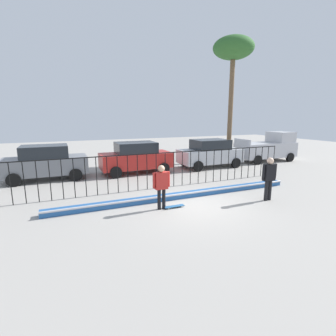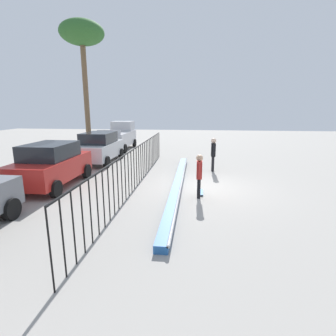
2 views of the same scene
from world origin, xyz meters
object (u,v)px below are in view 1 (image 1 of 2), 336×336
object	(u,v)px
parked_car_silver	(210,153)
pickup_truck	(268,148)
skateboarder	(161,183)
camera_operator	(269,175)
parked_car_red	(136,157)
palm_tree_tall	(233,52)
parked_car_gray	(46,162)
skateboard	(174,206)

from	to	relation	value
parked_car_silver	pickup_truck	size ratio (longest dim) A/B	0.91
skateboarder	camera_operator	size ratio (longest dim) A/B	0.93
parked_car_red	palm_tree_tall	bearing A→B (deg)	11.71
skateboarder	parked_car_silver	distance (m)	8.67
parked_car_gray	parked_car_red	bearing A→B (deg)	-1.75
skateboard	pickup_truck	world-z (taller)	pickup_truck
parked_car_red	palm_tree_tall	xyz separation A→B (m)	(8.08, 1.62, 7.14)
skateboard	parked_car_red	size ratio (longest dim) A/B	0.19
skateboard	palm_tree_tall	distance (m)	14.25
camera_operator	skateboard	bearing A→B (deg)	41.59
skateboarder	parked_car_red	distance (m)	6.51
camera_operator	parked_car_red	bearing A→B (deg)	-12.05
parked_car_silver	palm_tree_tall	xyz separation A→B (m)	(2.92, 1.87, 7.14)
palm_tree_tall	parked_car_gray	bearing A→B (deg)	-174.19
skateboard	parked_car_red	xyz separation A→B (m)	(0.39, 6.53, 0.91)
skateboarder	parked_car_gray	size ratio (longest dim) A/B	0.39
skateboard	parked_car_gray	distance (m)	8.31
skateboarder	parked_car_silver	xyz separation A→B (m)	(6.05, 6.20, -0.04)
skateboard	parked_car_silver	xyz separation A→B (m)	(5.56, 6.28, 0.91)
parked_car_red	pickup_truck	xyz separation A→B (m)	(10.67, 0.10, 0.06)
skateboard	palm_tree_tall	size ratio (longest dim) A/B	0.09
skateboarder	skateboard	bearing A→B (deg)	-42.64
parked_car_silver	palm_tree_tall	bearing A→B (deg)	33.63
parked_car_gray	parked_car_silver	world-z (taller)	same
camera_operator	pickup_truck	bearing A→B (deg)	-82.36
camera_operator	parked_car_red	size ratio (longest dim) A/B	0.42
skateboard	parked_car_red	bearing A→B (deg)	82.12
pickup_truck	palm_tree_tall	distance (m)	7.68
camera_operator	parked_car_gray	bearing A→B (deg)	10.55
skateboard	pickup_truck	size ratio (longest dim) A/B	0.17
camera_operator	parked_car_gray	world-z (taller)	parked_car_gray
parked_car_gray	palm_tree_tall	xyz separation A→B (m)	(13.13, 1.34, 7.14)
camera_operator	parked_car_silver	distance (m)	7.17
parked_car_silver	palm_tree_tall	size ratio (longest dim) A/B	0.47
parked_car_red	parked_car_silver	size ratio (longest dim) A/B	1.00
parked_car_gray	pickup_truck	world-z (taller)	pickup_truck
parked_car_gray	parked_car_silver	size ratio (longest dim) A/B	1.00
skateboarder	camera_operator	xyz separation A→B (m)	(4.46, -0.78, 0.07)
parked_car_red	palm_tree_tall	size ratio (longest dim) A/B	0.47
skateboard	palm_tree_tall	world-z (taller)	palm_tree_tall
palm_tree_tall	skateboard	bearing A→B (deg)	-136.10
skateboard	camera_operator	size ratio (longest dim) A/B	0.44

